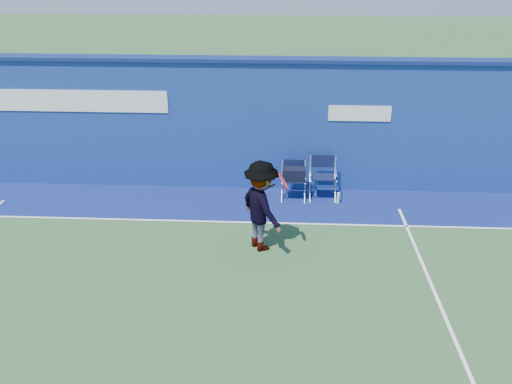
{
  "coord_description": "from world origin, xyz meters",
  "views": [
    {
      "loc": [
        1.87,
        -6.9,
        5.37
      ],
      "look_at": [
        1.38,
        2.6,
        1.0
      ],
      "focal_mm": 38.0,
      "sensor_mm": 36.0,
      "label": 1
    }
  ],
  "objects_px": {
    "directors_chair_right": "(322,186)",
    "water_bottle": "(338,198)",
    "directors_chair_left": "(293,184)",
    "tennis_player": "(262,206)"
  },
  "relations": [
    {
      "from": "directors_chair_left",
      "to": "tennis_player",
      "type": "bearing_deg",
      "value": -105.86
    },
    {
      "from": "directors_chair_left",
      "to": "water_bottle",
      "type": "distance_m",
      "value": 1.07
    },
    {
      "from": "directors_chair_left",
      "to": "directors_chair_right",
      "type": "xyz_separation_m",
      "value": [
        0.67,
        0.09,
        -0.07
      ]
    },
    {
      "from": "directors_chair_left",
      "to": "directors_chair_right",
      "type": "bearing_deg",
      "value": 7.29
    },
    {
      "from": "directors_chair_left",
      "to": "tennis_player",
      "type": "relative_size",
      "value": 0.5
    },
    {
      "from": "directors_chair_left",
      "to": "directors_chair_right",
      "type": "height_order",
      "value": "directors_chair_right"
    },
    {
      "from": "directors_chair_right",
      "to": "water_bottle",
      "type": "bearing_deg",
      "value": -37.91
    },
    {
      "from": "directors_chair_left",
      "to": "tennis_player",
      "type": "distance_m",
      "value": 2.4
    },
    {
      "from": "water_bottle",
      "to": "directors_chair_left",
      "type": "bearing_deg",
      "value": 169.68
    },
    {
      "from": "directors_chair_left",
      "to": "directors_chair_right",
      "type": "relative_size",
      "value": 0.92
    }
  ]
}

